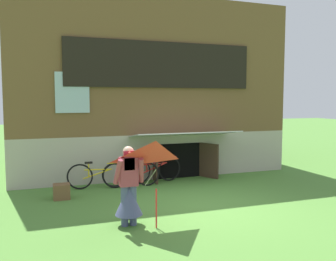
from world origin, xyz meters
The scene contains 8 objects.
ground_plane centered at (0.00, 0.00, 0.00)m, with size 60.00×60.00×0.00m, color #4C7F33.
log_house centered at (0.00, 5.67, 2.72)m, with size 8.59×6.45×5.44m.
person centered at (-1.86, -0.60, 0.64)m, with size 0.60×0.52×1.52m.
kite centered at (-1.51, -1.22, 1.22)m, with size 1.01×1.14×1.50m.
bicycle_red centered at (-0.35, 2.62, 0.37)m, with size 1.67×0.27×0.76m.
bicycle_blue centered at (-1.11, 2.38, 0.35)m, with size 1.55×0.33×0.71m.
bicycle_yellow centered at (-2.00, 2.43, 0.36)m, with size 1.60×0.33×0.74m.
wooden_crate centered at (-2.96, 1.71, 0.18)m, with size 0.39×0.33×0.36m, color brown.
Camera 1 is at (-3.36, -7.10, 2.39)m, focal length 38.44 mm.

